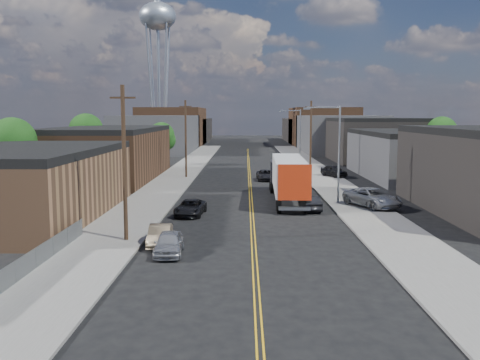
{
  "coord_description": "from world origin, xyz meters",
  "views": [
    {
      "loc": [
        -0.52,
        -23.61,
        8.14
      ],
      "look_at": [
        -1.0,
        22.52,
        2.5
      ],
      "focal_mm": 40.0,
      "sensor_mm": 36.0,
      "label": 1
    }
  ],
  "objects_px": {
    "water_tower": "(158,22)",
    "car_right_oncoming": "(310,203)",
    "car_ahead_truck": "(266,175)",
    "car_right_lot_a": "(373,197)",
    "car_left_b": "(160,235)",
    "car_left_a": "(169,243)",
    "car_right_lot_c": "(334,171)",
    "semi_truck": "(287,176)",
    "car_left_c": "(190,208)"
  },
  "relations": [
    {
      "from": "car_right_oncoming",
      "to": "car_right_lot_a",
      "type": "xyz_separation_m",
      "value": [
        5.59,
        1.15,
        0.32
      ]
    },
    {
      "from": "car_ahead_truck",
      "to": "car_left_a",
      "type": "bearing_deg",
      "value": -104.27
    },
    {
      "from": "semi_truck",
      "to": "car_right_oncoming",
      "type": "height_order",
      "value": "semi_truck"
    },
    {
      "from": "car_left_b",
      "to": "car_left_c",
      "type": "relative_size",
      "value": 0.84
    },
    {
      "from": "car_left_a",
      "to": "semi_truck",
      "type": "bearing_deg",
      "value": 64.71
    },
    {
      "from": "car_left_a",
      "to": "car_right_oncoming",
      "type": "relative_size",
      "value": 1.02
    },
    {
      "from": "water_tower",
      "to": "car_left_c",
      "type": "xyz_separation_m",
      "value": [
        17.0,
        -90.84,
        -30.01
      ]
    },
    {
      "from": "car_ahead_truck",
      "to": "car_right_lot_a",
      "type": "bearing_deg",
      "value": -70.1
    },
    {
      "from": "semi_truck",
      "to": "car_right_oncoming",
      "type": "xyz_separation_m",
      "value": [
        1.53,
        -5.64,
        -1.73
      ]
    },
    {
      "from": "car_right_lot_c",
      "to": "car_ahead_truck",
      "type": "xyz_separation_m",
      "value": [
        -8.99,
        -3.0,
        -0.25
      ]
    },
    {
      "from": "car_left_b",
      "to": "car_right_lot_c",
      "type": "bearing_deg",
      "value": 61.69
    },
    {
      "from": "semi_truck",
      "to": "car_ahead_truck",
      "type": "distance_m",
      "value": 15.8
    },
    {
      "from": "car_right_oncoming",
      "to": "car_ahead_truck",
      "type": "height_order",
      "value": "car_ahead_truck"
    },
    {
      "from": "car_left_c",
      "to": "car_right_oncoming",
      "type": "relative_size",
      "value": 1.18
    },
    {
      "from": "semi_truck",
      "to": "car_right_lot_c",
      "type": "xyz_separation_m",
      "value": [
        7.53,
        18.64,
        -1.48
      ]
    },
    {
      "from": "water_tower",
      "to": "car_ahead_truck",
      "type": "xyz_separation_m",
      "value": [
        24.01,
        -67.27,
        -30.0
      ]
    },
    {
      "from": "water_tower",
      "to": "car_left_c",
      "type": "height_order",
      "value": "water_tower"
    },
    {
      "from": "car_right_lot_a",
      "to": "water_tower",
      "type": "bearing_deg",
      "value": 85.15
    },
    {
      "from": "car_left_b",
      "to": "car_right_lot_c",
      "type": "distance_m",
      "value": 40.34
    },
    {
      "from": "car_left_a",
      "to": "car_right_lot_c",
      "type": "distance_m",
      "value": 42.0
    },
    {
      "from": "car_left_b",
      "to": "car_ahead_truck",
      "type": "bearing_deg",
      "value": 73.22
    },
    {
      "from": "car_right_lot_a",
      "to": "car_right_lot_c",
      "type": "relative_size",
      "value": 1.34
    },
    {
      "from": "car_left_a",
      "to": "car_right_lot_c",
      "type": "relative_size",
      "value": 0.91
    },
    {
      "from": "car_left_a",
      "to": "car_left_c",
      "type": "bearing_deg",
      "value": 87.46
    },
    {
      "from": "semi_truck",
      "to": "car_left_c",
      "type": "distance_m",
      "value": 11.73
    },
    {
      "from": "water_tower",
      "to": "car_left_b",
      "type": "xyz_separation_m",
      "value": [
        16.12,
        -100.91,
        -30.01
      ]
    },
    {
      "from": "car_right_lot_a",
      "to": "car_ahead_truck",
      "type": "xyz_separation_m",
      "value": [
        -8.58,
        20.13,
        -0.32
      ]
    },
    {
      "from": "water_tower",
      "to": "car_left_b",
      "type": "distance_m",
      "value": 106.5
    },
    {
      "from": "semi_truck",
      "to": "car_left_c",
      "type": "bearing_deg",
      "value": -135.36
    },
    {
      "from": "car_right_lot_c",
      "to": "water_tower",
      "type": "bearing_deg",
      "value": 93.28
    },
    {
      "from": "car_left_a",
      "to": "car_left_c",
      "type": "height_order",
      "value": "car_left_a"
    },
    {
      "from": "water_tower",
      "to": "car_right_oncoming",
      "type": "height_order",
      "value": "water_tower"
    },
    {
      "from": "water_tower",
      "to": "car_right_lot_a",
      "type": "bearing_deg",
      "value": -69.55
    },
    {
      "from": "water_tower",
      "to": "car_left_c",
      "type": "distance_m",
      "value": 97.17
    },
    {
      "from": "car_left_a",
      "to": "car_right_lot_a",
      "type": "distance_m",
      "value": 22.13
    },
    {
      "from": "car_right_oncoming",
      "to": "car_right_lot_a",
      "type": "bearing_deg",
      "value": -173.04
    },
    {
      "from": "car_left_b",
      "to": "car_right_lot_a",
      "type": "height_order",
      "value": "car_right_lot_a"
    },
    {
      "from": "car_right_lot_c",
      "to": "car_ahead_truck",
      "type": "bearing_deg",
      "value": 174.58
    },
    {
      "from": "water_tower",
      "to": "car_left_a",
      "type": "xyz_separation_m",
      "value": [
        17.0,
        -103.1,
        -29.97
      ]
    },
    {
      "from": "car_left_a",
      "to": "car_right_oncoming",
      "type": "bearing_deg",
      "value": 52.96
    },
    {
      "from": "car_right_lot_c",
      "to": "car_left_a",
      "type": "bearing_deg",
      "value": -136.29
    },
    {
      "from": "car_left_b",
      "to": "car_left_a",
      "type": "bearing_deg",
      "value": -71.81
    },
    {
      "from": "semi_truck",
      "to": "car_ahead_truck",
      "type": "relative_size",
      "value": 3.43
    },
    {
      "from": "car_left_a",
      "to": "car_left_c",
      "type": "xyz_separation_m",
      "value": [
        0.0,
        12.26,
        -0.04
      ]
    },
    {
      "from": "semi_truck",
      "to": "car_left_c",
      "type": "xyz_separation_m",
      "value": [
        -8.47,
        -7.93,
        -1.74
      ]
    },
    {
      "from": "semi_truck",
      "to": "car_left_b",
      "type": "distance_m",
      "value": 20.35
    },
    {
      "from": "water_tower",
      "to": "car_right_lot_a",
      "type": "relative_size",
      "value": 6.29
    },
    {
      "from": "water_tower",
      "to": "car_right_lot_c",
      "type": "height_order",
      "value": "water_tower"
    },
    {
      "from": "car_left_b",
      "to": "car_right_oncoming",
      "type": "distance_m",
      "value": 16.46
    },
    {
      "from": "water_tower",
      "to": "car_ahead_truck",
      "type": "distance_m",
      "value": 77.47
    }
  ]
}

